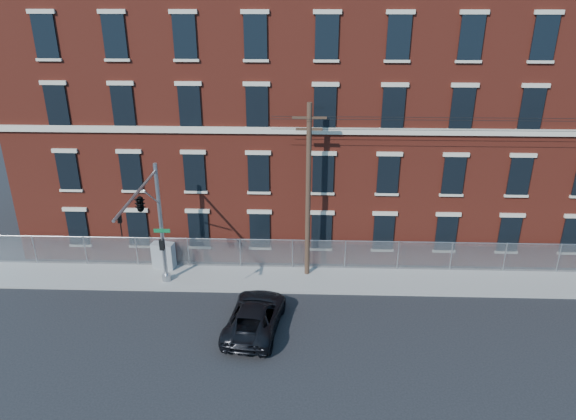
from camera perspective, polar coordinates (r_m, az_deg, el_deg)
The scene contains 8 objects.
ground at distance 26.50m, azimuth -2.41°, elevation -13.00°, with size 140.00×140.00×0.00m, color black.
sidewalk at distance 32.24m, azimuth 20.28°, elevation -7.35°, with size 65.00×3.00×0.12m, color gray.
mill_building at distance 37.50m, azimuth 17.99°, elevation 10.45°, with size 55.30×14.32×16.30m.
chain_link_fence at distance 32.86m, azimuth 19.86°, elevation -4.71°, with size 59.06×0.06×1.85m.
traffic_signal_mast at distance 26.83m, azimuth -15.13°, elevation -0.14°, with size 0.90×6.75×7.00m.
utility_pole_near at distance 28.86m, azimuth 2.20°, elevation 2.20°, with size 1.80×0.28×10.00m.
pickup_truck at distance 26.34m, azimuth -3.58°, elevation -11.35°, with size 2.41×5.23×1.45m, color black.
utility_cabinet at distance 32.14m, azimuth -13.29°, elevation -4.81°, with size 1.28×0.64×1.60m, color gray.
Camera 1 is at (1.83, -21.40, 15.52)m, focal length 32.89 mm.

